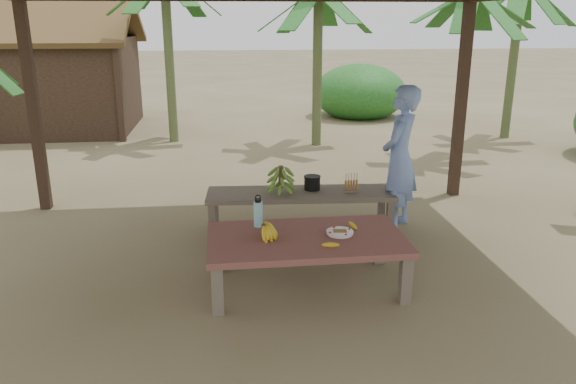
{
  "coord_description": "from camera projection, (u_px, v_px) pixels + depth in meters",
  "views": [
    {
      "loc": [
        -0.39,
        -5.06,
        2.42
      ],
      "look_at": [
        0.18,
        0.1,
        0.8
      ],
      "focal_mm": 35.0,
      "sensor_mm": 36.0,
      "label": 1
    }
  ],
  "objects": [
    {
      "name": "ground",
      "position": [
        271.0,
        273.0,
        5.56
      ],
      "size": [
        80.0,
        80.0,
        0.0
      ],
      "primitive_type": "plane",
      "color": "brown",
      "rests_on": "ground"
    },
    {
      "name": "work_table",
      "position": [
        306.0,
        243.0,
        5.16
      ],
      "size": [
        1.81,
        1.02,
        0.5
      ],
      "rotation": [
        0.0,
        0.0,
        0.01
      ],
      "color": "brown",
      "rests_on": "ground"
    },
    {
      "name": "bench",
      "position": [
        300.0,
        197.0,
        6.63
      ],
      "size": [
        2.23,
        0.72,
        0.45
      ],
      "rotation": [
        0.0,
        0.0,
        -0.05
      ],
      "color": "brown",
      "rests_on": "ground"
    },
    {
      "name": "ripe_banana_bunch",
      "position": [
        263.0,
        230.0,
        5.08
      ],
      "size": [
        0.28,
        0.25,
        0.15
      ],
      "primitive_type": null,
      "rotation": [
        0.0,
        0.0,
        -0.19
      ],
      "color": "yellow",
      "rests_on": "work_table"
    },
    {
      "name": "plate",
      "position": [
        340.0,
        233.0,
        5.18
      ],
      "size": [
        0.25,
        0.25,
        0.04
      ],
      "color": "white",
      "rests_on": "work_table"
    },
    {
      "name": "loose_banana_front",
      "position": [
        331.0,
        245.0,
        4.89
      ],
      "size": [
        0.18,
        0.08,
        0.04
      ],
      "primitive_type": "ellipsoid",
      "rotation": [
        0.0,
        0.0,
        1.78
      ],
      "color": "yellow",
      "rests_on": "work_table"
    },
    {
      "name": "loose_banana_side",
      "position": [
        353.0,
        226.0,
        5.34
      ],
      "size": [
        0.09,
        0.16,
        0.04
      ],
      "primitive_type": "ellipsoid",
      "rotation": [
        0.0,
        0.0,
        0.29
      ],
      "color": "yellow",
      "rests_on": "work_table"
    },
    {
      "name": "water_flask",
      "position": [
        258.0,
        213.0,
        5.35
      ],
      "size": [
        0.09,
        0.09,
        0.32
      ],
      "color": "#40C7CA",
      "rests_on": "work_table"
    },
    {
      "name": "green_banana_stalk",
      "position": [
        281.0,
        179.0,
        6.55
      ],
      "size": [
        0.31,
        0.31,
        0.34
      ],
      "primitive_type": null,
      "rotation": [
        0.0,
        0.0,
        -0.05
      ],
      "color": "#598C2D",
      "rests_on": "bench"
    },
    {
      "name": "cooking_pot",
      "position": [
        312.0,
        183.0,
        6.68
      ],
      "size": [
        0.19,
        0.19,
        0.16
      ],
      "primitive_type": "cylinder",
      "color": "black",
      "rests_on": "bench"
    },
    {
      "name": "skewer_rack",
      "position": [
        351.0,
        183.0,
        6.56
      ],
      "size": [
        0.18,
        0.09,
        0.24
      ],
      "primitive_type": null,
      "rotation": [
        0.0,
        0.0,
        -0.05
      ],
      "color": "#A57F47",
      "rests_on": "bench"
    },
    {
      "name": "woman",
      "position": [
        400.0,
        158.0,
        6.55
      ],
      "size": [
        0.69,
        0.74,
        1.7
      ],
      "primitive_type": "imported",
      "rotation": [
        0.0,
        0.0,
        -2.17
      ],
      "color": "#738FDA",
      "rests_on": "ground"
    },
    {
      "name": "hut",
      "position": [
        38.0,
        80.0,
        12.35
      ],
      "size": [
        4.4,
        3.43,
        2.85
      ],
      "color": "black",
      "rests_on": "ground"
    },
    {
      "name": "banana_plant_ne",
      "position": [
        471.0,
        4.0,
        9.47
      ],
      "size": [
        1.8,
        1.8,
        3.13
      ],
      "color": "#596638",
      "rests_on": "ground"
    },
    {
      "name": "banana_plant_n",
      "position": [
        318.0,
        3.0,
        10.37
      ],
      "size": [
        1.8,
        1.8,
        3.17
      ],
      "color": "#596638",
      "rests_on": "ground"
    }
  ]
}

